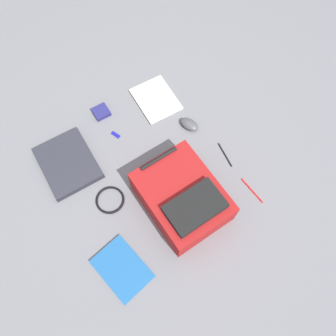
{
  "coord_description": "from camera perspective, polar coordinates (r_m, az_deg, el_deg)",
  "views": [
    {
      "loc": [
        -0.38,
        -0.5,
        1.51
      ],
      "look_at": [
        0.05,
        0.0,
        0.02
      ],
      "focal_mm": 36.46,
      "sensor_mm": 36.0,
      "label": 1
    }
  ],
  "objects": [
    {
      "name": "ground_plane",
      "position": [
        1.64,
        -1.19,
        -1.29
      ],
      "size": [
        3.34,
        3.34,
        0.0
      ],
      "primitive_type": "plane",
      "color": "slate"
    },
    {
      "name": "usb_stick",
      "position": [
        1.75,
        -8.75,
        5.54
      ],
      "size": [
        0.03,
        0.05,
        0.01
      ],
      "primitive_type": "cube",
      "rotation": [
        0.0,
        0.0,
        0.23
      ],
      "color": "#191999",
      "rests_on": "ground_plane"
    },
    {
      "name": "cable_coil",
      "position": [
        1.61,
        -9.66,
        -5.29
      ],
      "size": [
        0.13,
        0.13,
        0.01
      ],
      "primitive_type": "torus",
      "color": "black",
      "rests_on": "ground_plane"
    },
    {
      "name": "book_manual",
      "position": [
        1.84,
        -2.04,
        11.38
      ],
      "size": [
        0.24,
        0.28,
        0.01
      ],
      "color": "silver",
      "rests_on": "ground_plane"
    },
    {
      "name": "pen_black",
      "position": [
        1.7,
        9.51,
        2.24
      ],
      "size": [
        0.05,
        0.14,
        0.01
      ],
      "primitive_type": "cylinder",
      "rotation": [
        1.57,
        0.0,
        -0.28
      ],
      "color": "black",
      "rests_on": "ground_plane"
    },
    {
      "name": "book_comic",
      "position": [
        1.53,
        -7.68,
        -16.36
      ],
      "size": [
        0.18,
        0.25,
        0.01
      ],
      "color": "silver",
      "rests_on": "ground_plane"
    },
    {
      "name": "backpack",
      "position": [
        1.51,
        2.43,
        -4.97
      ],
      "size": [
        0.35,
        0.43,
        0.18
      ],
      "color": "maroon",
      "rests_on": "ground_plane"
    },
    {
      "name": "earbud_pouch",
      "position": [
        1.83,
        -11.11,
        9.18
      ],
      "size": [
        0.09,
        0.09,
        0.02
      ],
      "primitive_type": "cube",
      "rotation": [
        0.0,
        0.0,
        -0.16
      ],
      "color": "navy",
      "rests_on": "ground_plane"
    },
    {
      "name": "laptop",
      "position": [
        1.72,
        -16.43,
        0.81
      ],
      "size": [
        0.29,
        0.34,
        0.03
      ],
      "color": "#24242C",
      "rests_on": "ground_plane"
    },
    {
      "name": "computer_mouse",
      "position": [
        1.75,
        3.6,
        7.29
      ],
      "size": [
        0.08,
        0.11,
        0.04
      ],
      "primitive_type": "ellipsoid",
      "rotation": [
        0.0,
        0.0,
        0.21
      ],
      "color": "#4C4C51",
      "rests_on": "ground_plane"
    },
    {
      "name": "pen_blue",
      "position": [
        1.65,
        13.87,
        -3.63
      ],
      "size": [
        0.02,
        0.15,
        0.01
      ],
      "primitive_type": "cylinder",
      "rotation": [
        1.57,
        0.0,
        -0.07
      ],
      "color": "red",
      "rests_on": "ground_plane"
    }
  ]
}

